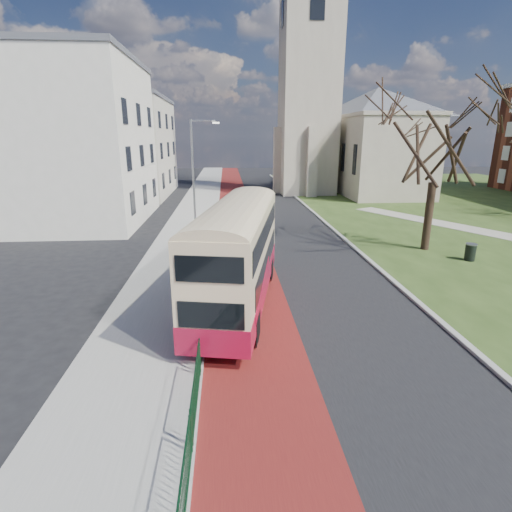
{
  "coord_description": "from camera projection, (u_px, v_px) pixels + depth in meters",
  "views": [
    {
      "loc": [
        -2.04,
        -12.62,
        6.94
      ],
      "look_at": [
        -0.83,
        3.76,
        2.0
      ],
      "focal_mm": 28.0,
      "sensor_mm": 36.0,
      "label": 1
    }
  ],
  "objects": [
    {
      "name": "ground",
      "position": [
        287.0,
        340.0,
        14.19
      ],
      "size": [
        160.0,
        160.0,
        0.0
      ],
      "primitive_type": "plane",
      "color": "black",
      "rests_on": "ground"
    },
    {
      "name": "road_carriageway",
      "position": [
        269.0,
        223.0,
        33.4
      ],
      "size": [
        9.0,
        120.0,
        0.01
      ],
      "primitive_type": "cube",
      "color": "black",
      "rests_on": "ground"
    },
    {
      "name": "bus_lane",
      "position": [
        237.0,
        223.0,
        33.2
      ],
      "size": [
        3.4,
        120.0,
        0.01
      ],
      "primitive_type": "cube",
      "color": "#591414",
      "rests_on": "ground"
    },
    {
      "name": "pavement_west",
      "position": [
        191.0,
        223.0,
        32.92
      ],
      "size": [
        4.0,
        120.0,
        0.12
      ],
      "primitive_type": "cube",
      "color": "gray",
      "rests_on": "ground"
    },
    {
      "name": "kerb_west",
      "position": [
        216.0,
        223.0,
        33.06
      ],
      "size": [
        0.25,
        120.0,
        0.13
      ],
      "primitive_type": "cube",
      "color": "#999993",
      "rests_on": "ground"
    },
    {
      "name": "kerb_east",
      "position": [
        318.0,
        216.0,
        35.61
      ],
      "size": [
        0.25,
        80.0,
        0.13
      ],
      "primitive_type": "cube",
      "color": "#999993",
      "rests_on": "ground"
    },
    {
      "name": "pedestrian_railing",
      "position": [
        208.0,
        287.0,
        17.64
      ],
      "size": [
        0.07,
        24.0,
        1.12
      ],
      "color": "#0D3A1E",
      "rests_on": "ground"
    },
    {
      "name": "gothic_church",
      "position": [
        347.0,
        82.0,
        47.58
      ],
      "size": [
        16.38,
        18.0,
        40.0
      ],
      "color": "gray",
      "rests_on": "ground"
    },
    {
      "name": "street_block_near",
      "position": [
        78.0,
        142.0,
        32.34
      ],
      "size": [
        10.3,
        14.3,
        13.0
      ],
      "color": "silver",
      "rests_on": "ground"
    },
    {
      "name": "street_block_far",
      "position": [
        126.0,
        146.0,
        47.83
      ],
      "size": [
        10.3,
        16.3,
        11.5
      ],
      "color": "beige",
      "rests_on": "ground"
    },
    {
      "name": "streetlamp",
      "position": [
        195.0,
        169.0,
        29.75
      ],
      "size": [
        2.13,
        0.18,
        8.0
      ],
      "color": "gray",
      "rests_on": "pavement_west"
    },
    {
      "name": "bus",
      "position": [
        238.0,
        250.0,
        16.44
      ],
      "size": [
        4.22,
        10.46,
        4.26
      ],
      "rotation": [
        0.0,
        0.0,
        -0.19
      ],
      "color": "maroon",
      "rests_on": "ground"
    },
    {
      "name": "winter_tree_near",
      "position": [
        440.0,
        125.0,
        23.26
      ],
      "size": [
        8.93,
        8.93,
        10.83
      ],
      "rotation": [
        0.0,
        0.0,
        -0.25
      ],
      "color": "#2F2117",
      "rests_on": "grass_green"
    },
    {
      "name": "litter_bin",
      "position": [
        470.0,
        252.0,
        22.97
      ],
      "size": [
        0.74,
        0.74,
        1.0
      ],
      "rotation": [
        0.0,
        0.0,
        0.21
      ],
      "color": "black",
      "rests_on": "grass_green"
    }
  ]
}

